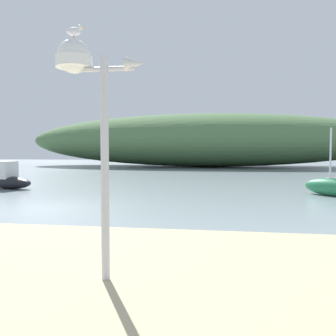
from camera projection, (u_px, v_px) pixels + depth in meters
ground_plane at (48, 208)px, 12.81m from camera, size 120.00×120.00×0.00m
distant_hill at (206, 140)px, 44.88m from camera, size 46.04×13.59×6.67m
mast_structure at (84, 81)px, 5.16m from camera, size 1.31×0.54×3.53m
seagull_on_radar at (75, 31)px, 5.14m from camera, size 0.29×0.13×0.21m
motorboat_by_sandbar at (8, 179)px, 19.36m from camera, size 3.26×1.98×1.50m
sailboat_east_reach at (330, 187)px, 16.33m from camera, size 2.25×2.44×3.14m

